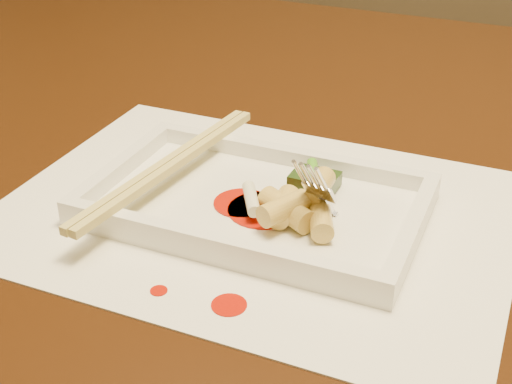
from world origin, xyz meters
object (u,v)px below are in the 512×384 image
at_px(table, 329,231).
at_px(plate_base, 256,207).
at_px(placemat, 256,212).
at_px(chopstick_a, 164,164).
at_px(fork, 354,124).

xyz_separation_m(table, plate_base, (-0.02, -0.15, 0.11)).
xyz_separation_m(placemat, chopstick_a, (-0.08, 0.00, 0.03)).
xyz_separation_m(placemat, fork, (0.07, 0.02, 0.08)).
xyz_separation_m(chopstick_a, fork, (0.15, 0.02, 0.06)).
height_order(table, fork, fork).
relative_size(table, fork, 10.00).
xyz_separation_m(plate_base, fork, (0.07, 0.02, 0.08)).
height_order(chopstick_a, fork, fork).
height_order(plate_base, chopstick_a, chopstick_a).
relative_size(table, plate_base, 5.38).
distance_m(plate_base, chopstick_a, 0.08).
distance_m(placemat, fork, 0.11).
relative_size(placemat, chopstick_a, 1.70).
height_order(placemat, chopstick_a, chopstick_a).
relative_size(table, chopstick_a, 5.96).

